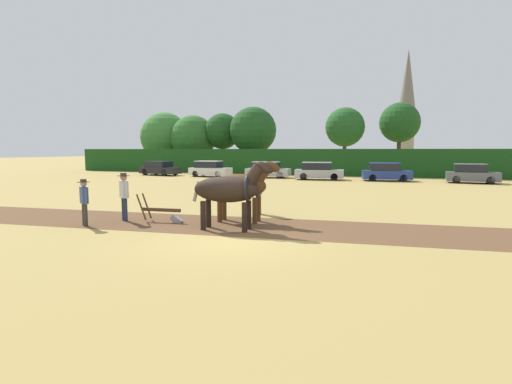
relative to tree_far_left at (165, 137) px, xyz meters
The scene contains 22 objects.
ground_plane 44.92m from the tree_far_left, 55.01° to the right, with size 240.00×240.00×0.00m, color #A88E4C.
plowed_furrow_strip 40.67m from the tree_far_left, 59.64° to the right, with size 29.47×3.56×0.01m, color brown.
hedgerow 26.46m from the tree_far_left, 12.79° to the right, with size 66.96×1.30×2.74m, color #194719.
tree_far_left is the anchor object (origin of this frame).
tree_left 4.62m from the tree_far_left, ahead, with size 5.88×5.88×7.13m.
tree_center_left 8.70m from the tree_far_left, ahead, with size 4.57×4.57×7.29m.
tree_center 13.16m from the tree_far_left, ahead, with size 5.72×5.72×7.87m.
tree_center_right 24.12m from the tree_far_left, ahead, with size 4.49×4.49×7.49m.
tree_right 30.05m from the tree_far_left, ahead, with size 4.45×4.45×7.92m.
church_spire 37.69m from the tree_far_left, 34.33° to the left, with size 2.82×2.82×18.29m.
draft_horse_lead_left 43.29m from the tree_far_left, 54.58° to the right, with size 2.85×1.12×2.35m.
draft_horse_lead_right 41.98m from the tree_far_left, 53.56° to the right, with size 2.70×1.13×2.32m.
plow 41.42m from the tree_far_left, 57.37° to the right, with size 1.77×0.50×1.13m.
farmer_at_plow 40.78m from the tree_far_left, 59.43° to the right, with size 0.58×0.46×1.79m.
farmer_beside_team 40.52m from the tree_far_left, 51.97° to the right, with size 0.43×0.62×1.73m.
farmer_onlooker_left 41.59m from the tree_far_left, 61.12° to the right, with size 0.54×0.43×1.64m.
parked_car_far_left 13.75m from the tree_far_left, 59.99° to the right, with size 4.57×2.57×1.46m.
parked_car_left 17.53m from the tree_far_left, 42.89° to the right, with size 4.01×1.85×1.56m.
parked_car_center_left 21.71m from the tree_far_left, 30.99° to the right, with size 4.27×2.09×1.52m.
parked_car_center 26.57m from the tree_far_left, 27.05° to the right, with size 4.45×2.31×1.56m.
parked_car_center_right 31.46m from the tree_far_left, 21.27° to the right, with size 4.26×2.50×1.55m.
parked_car_right 37.61m from the tree_far_left, 17.76° to the right, with size 3.89×1.96×1.54m.
Camera 1 is at (4.68, -10.53, 2.65)m, focal length 28.00 mm.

